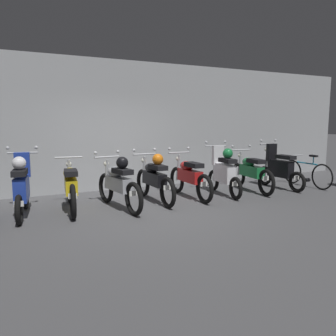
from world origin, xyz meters
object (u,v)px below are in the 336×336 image
Objects in this scene: motorbike_slot_9 at (279,169)px; motorbike_slot_6 at (189,177)px; motorbike_slot_5 at (154,178)px; motorbike_slot_2 at (22,186)px; motorbike_slot_7 at (224,172)px; motorbike_slot_8 at (251,172)px; motorbike_slot_3 at (71,186)px; motorbike_slot_4 at (118,183)px; bicycle at (307,173)px.

motorbike_slot_6 is at bearing 178.27° from motorbike_slot_9.
motorbike_slot_5 is 1.00× the size of motorbike_slot_6.
motorbike_slot_9 is (6.29, -0.09, -0.04)m from motorbike_slot_2.
motorbike_slot_8 is at bearing 4.64° from motorbike_slot_7.
motorbike_slot_2 is 0.86× the size of motorbike_slot_3.
motorbike_slot_4 is 1.12× the size of bicycle.
motorbike_slot_2 is at bearing 179.52° from motorbike_slot_5.
motorbike_slot_4 is 1.00× the size of motorbike_slot_8.
motorbike_slot_3 is 1.16× the size of motorbike_slot_7.
motorbike_slot_6 reaches higher than bicycle.
motorbike_slot_5 is at bearing -179.09° from motorbike_slot_6.
motorbike_slot_9 is at bearing 171.44° from bicycle.
motorbike_slot_3 is 6.27m from bicycle.
motorbike_slot_9 is (4.50, 0.17, -0.00)m from motorbike_slot_4.
motorbike_slot_7 is 1.00× the size of motorbike_slot_9.
motorbike_slot_6 is at bearing 179.36° from motorbike_slot_8.
motorbike_slot_5 and motorbike_slot_6 have the same top height.
motorbike_slot_4 is at bearing -171.97° from motorbike_slot_6.
motorbike_slot_3 reaches higher than bicycle.
motorbike_slot_5 is (1.79, -0.04, 0.04)m from motorbike_slot_3.
motorbike_slot_6 is 1.16× the size of motorbike_slot_7.
motorbike_slot_4 is 1.00× the size of motorbike_slot_6.
motorbike_slot_3 is at bearing 1.38° from motorbike_slot_2.
motorbike_slot_8 is (5.39, -0.03, -0.08)m from motorbike_slot_2.
motorbike_slot_2 is 5.39m from motorbike_slot_8.
motorbike_slot_8 is at bearing -0.64° from motorbike_slot_6.
motorbike_slot_3 is at bearing 162.41° from motorbike_slot_4.
motorbike_slot_9 reaches higher than motorbike_slot_5.
motorbike_slot_4 reaches higher than bicycle.
motorbike_slot_5 is at bearing 178.93° from motorbike_slot_9.
bicycle is (5.37, 0.04, -0.17)m from motorbike_slot_4.
motorbike_slot_6 is 1.16× the size of motorbike_slot_9.
motorbike_slot_7 reaches higher than motorbike_slot_6.
bicycle is at bearing -8.56° from motorbike_slot_9.
motorbike_slot_7 is (1.80, -0.08, 0.04)m from motorbike_slot_5.
motorbike_slot_5 and motorbike_slot_8 have the same top height.
motorbike_slot_3 is 1.16× the size of motorbike_slot_9.
motorbike_slot_6 is at bearing 8.03° from motorbike_slot_4.
motorbike_slot_2 is at bearing 171.69° from motorbike_slot_4.
motorbike_slot_7 is at bearing 3.40° from motorbike_slot_4.
motorbike_slot_2 is at bearing -178.62° from motorbike_slot_3.
bicycle is at bearing 0.43° from motorbike_slot_4.
motorbike_slot_6 is 2.70m from motorbike_slot_9.
motorbike_slot_7 is (0.90, -0.09, 0.08)m from motorbike_slot_6.
motorbike_slot_6 is (0.90, 0.01, -0.04)m from motorbike_slot_5.
motorbike_slot_9 is at bearing -3.93° from motorbike_slot_8.
motorbike_slot_9 is (3.59, -0.07, -0.00)m from motorbike_slot_5.
motorbike_slot_8 is at bearing -0.64° from motorbike_slot_3.
bicycle is (2.67, -0.12, -0.21)m from motorbike_slot_7.
motorbike_slot_4 is at bearing -176.60° from motorbike_slot_7.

